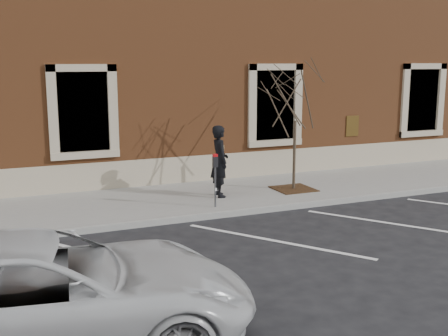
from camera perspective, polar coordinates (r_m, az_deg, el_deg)
name	(u,v)px	position (r m, az deg, el deg)	size (l,w,h in m)	color
ground	(233,215)	(14.02, 0.97, -4.85)	(120.00, 120.00, 0.00)	#28282B
sidewalk_near	(208,197)	(15.56, -1.67, -2.98)	(40.00, 3.50, 0.15)	#999590
curb_near	(234,213)	(13.95, 1.05, -4.60)	(40.00, 0.12, 0.15)	#9E9E99
parking_stripes	(276,241)	(12.13, 5.25, -7.40)	(28.00, 4.40, 0.01)	silver
building_civic	(146,55)	(20.80, -7.92, 11.31)	(40.00, 8.62, 8.00)	brown
man	(220,161)	(15.15, -0.44, 0.70)	(0.71, 0.47, 1.94)	black
parking_meter	(215,170)	(14.02, -0.90, -0.25)	(0.12, 0.09, 1.36)	#595B60
tree_grate	(293,189)	(16.28, 7.07, -2.11)	(1.09, 1.09, 0.03)	#452A16
sapling	(296,102)	(15.91, 7.28, 6.71)	(2.16, 2.16, 3.60)	#453A2A
white_truck	(41,295)	(7.86, -18.09, -12.19)	(2.60, 5.65, 1.57)	silver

